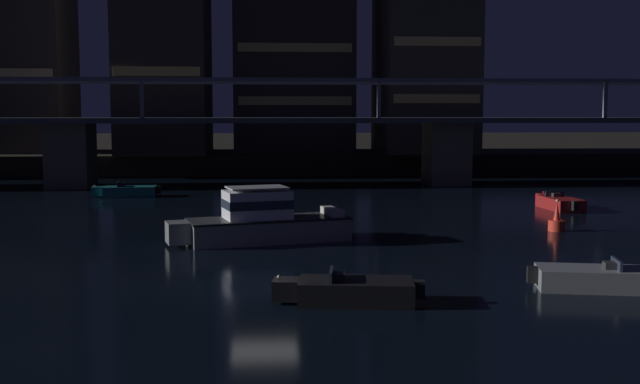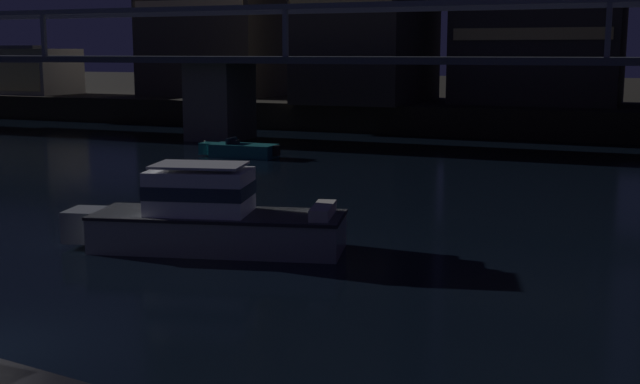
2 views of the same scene
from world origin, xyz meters
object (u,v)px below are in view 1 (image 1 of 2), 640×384
object	(u,v)px
tower_east_tall	(424,19)
cabin_cruiser_near_left	(263,221)
tower_central	(293,24)
speedboat_near_center	(559,203)
river_bridge	(262,136)
channel_buoy	(557,222)
speedboat_mid_left	(598,279)
speedboat_mid_right	(127,191)
speedboat_mid_center	(350,291)

from	to	relation	value
tower_east_tall	cabin_cruiser_near_left	xyz separation A→B (m)	(-17.39, -43.28, -15.33)
tower_central	speedboat_near_center	xyz separation A→B (m)	(16.41, -33.94, -15.55)
river_bridge	tower_east_tall	bearing A→B (deg)	38.09
tower_east_tall	channel_buoy	size ratio (longest dim) A/B	16.29
cabin_cruiser_near_left	speedboat_mid_left	distance (m)	16.76
river_bridge	speedboat_mid_right	size ratio (longest dim) A/B	20.29
tower_central	speedboat_mid_left	distance (m)	59.52
cabin_cruiser_near_left	speedboat_near_center	distance (m)	22.98
tower_east_tall	speedboat_mid_left	bearing A→B (deg)	-95.33
cabin_cruiser_near_left	channel_buoy	size ratio (longest dim) A/B	5.32
river_bridge	speedboat_mid_right	distance (m)	13.97
river_bridge	tower_central	size ratio (longest dim) A/B	3.80
speedboat_mid_left	tower_central	bearing A→B (deg)	98.81
speedboat_mid_right	speedboat_near_center	bearing A→B (deg)	-17.89
speedboat_near_center	speedboat_mid_right	bearing A→B (deg)	162.11
speedboat_mid_left	speedboat_mid_center	distance (m)	9.43
cabin_cruiser_near_left	speedboat_near_center	size ratio (longest dim) A/B	1.79
speedboat_mid_left	speedboat_mid_center	xyz separation A→B (m)	(-9.35, -1.23, 0.00)
channel_buoy	tower_central	bearing A→B (deg)	106.26
tower_east_tall	channel_buoy	bearing A→B (deg)	-91.80
river_bridge	tower_central	bearing A→B (deg)	77.56
tower_east_tall	cabin_cruiser_near_left	world-z (taller)	tower_east_tall
speedboat_mid_center	tower_east_tall	bearing A→B (deg)	75.51
speedboat_mid_right	tower_east_tall	bearing A→B (deg)	38.46
cabin_cruiser_near_left	speedboat_mid_left	xyz separation A→B (m)	(12.29, -11.38, -0.64)
speedboat_near_center	speedboat_mid_center	bearing A→B (deg)	-125.18
river_bridge	speedboat_mid_center	bearing A→B (deg)	-86.06
speedboat_near_center	speedboat_mid_left	xyz separation A→B (m)	(-7.62, -22.83, 0.00)
cabin_cruiser_near_left	channel_buoy	distance (m)	16.26
river_bridge	cabin_cruiser_near_left	distance (m)	29.86
cabin_cruiser_near_left	channel_buoy	world-z (taller)	cabin_cruiser_near_left
cabin_cruiser_near_left	tower_central	bearing A→B (deg)	85.59
speedboat_mid_left	river_bridge	bearing A→B (deg)	106.63
tower_east_tall	tower_central	bearing A→B (deg)	171.34
river_bridge	speedboat_near_center	distance (m)	27.25
tower_east_tall	speedboat_mid_right	distance (m)	38.88
tower_central	tower_east_tall	distance (m)	14.06
tower_central	speedboat_mid_left	bearing A→B (deg)	-81.19
tower_central	speedboat_mid_right	distance (m)	31.91
speedboat_mid_right	river_bridge	bearing A→B (deg)	39.06
river_bridge	speedboat_mid_left	size ratio (longest dim) A/B	20.27
tower_east_tall	speedboat_near_center	distance (m)	35.69
river_bridge	channel_buoy	xyz separation A→B (m)	(16.06, -27.47, -3.90)
speedboat_mid_left	channel_buoy	distance (m)	14.10
cabin_cruiser_near_left	speedboat_mid_center	world-z (taller)	cabin_cruiser_near_left
speedboat_mid_center	channel_buoy	xyz separation A→B (m)	(13.15, 14.81, 0.06)
speedboat_mid_left	speedboat_mid_center	bearing A→B (deg)	-172.51
channel_buoy	river_bridge	bearing A→B (deg)	120.31
tower_east_tall	speedboat_mid_center	distance (m)	59.89
cabin_cruiser_near_left	speedboat_mid_right	size ratio (longest dim) A/B	1.80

